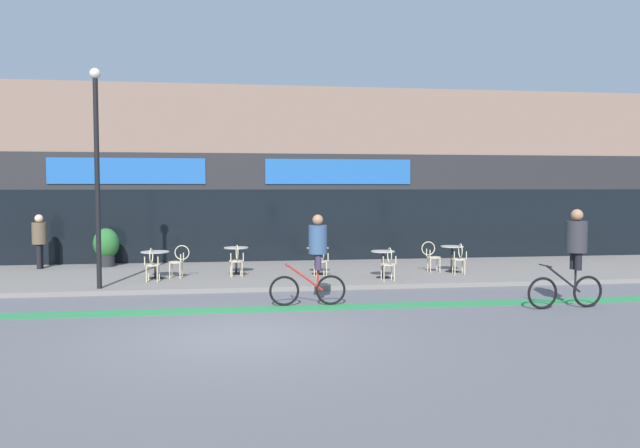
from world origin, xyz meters
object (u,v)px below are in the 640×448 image
object	(u,v)px
bistro_table_4	(452,254)
cafe_chair_2_near	(321,259)
bistro_table_1	(236,255)
pedestrian_near_end	(39,237)
cafe_chair_0_side	(179,259)
cyclist_0	(315,254)
cafe_chair_1_near	(237,258)
cafe_chair_4_side	(431,255)
bistro_table_0	(155,259)
cyclist_1	(574,251)
lamp_post	(97,163)
bistro_table_2	(318,255)
planter_pot	(106,246)
cafe_chair_4_near	(459,257)
cafe_chair_0_near	(152,262)
cafe_chair_3_near	(389,262)
bistro_table_3	(383,259)

from	to	relation	value
bistro_table_4	cafe_chair_2_near	distance (m)	3.99
bistro_table_1	pedestrian_near_end	xyz separation A→B (m)	(-5.90, 1.99, 0.44)
cafe_chair_0_side	cyclist_0	xyz separation A→B (m)	(3.24, -3.80, 0.51)
cafe_chair_1_near	cafe_chair_2_near	size ratio (longest dim) A/B	1.00
bistro_table_1	cafe_chair_4_side	distance (m)	5.66
bistro_table_0	cyclist_0	bearing A→B (deg)	-44.54
bistro_table_0	cafe_chair_1_near	distance (m)	2.19
cafe_chair_2_near	cyclist_1	xyz separation A→B (m)	(4.82, -4.48, 0.60)
lamp_post	pedestrian_near_end	world-z (taller)	lamp_post
cafe_chair_1_near	cafe_chair_0_side	bearing A→B (deg)	81.55
bistro_table_1	cyclist_1	distance (m)	9.01
bistro_table_2	cafe_chair_2_near	size ratio (longest dim) A/B	0.84
lamp_post	cyclist_1	world-z (taller)	lamp_post
planter_pot	pedestrian_near_end	bearing A→B (deg)	-172.08
cafe_chair_2_near	cafe_chair_4_near	world-z (taller)	same
cafe_chair_0_side	cafe_chair_1_near	size ratio (longest dim) A/B	1.00
bistro_table_2	cafe_chair_2_near	bearing A→B (deg)	-89.14
cafe_chair_4_side	cyclist_0	size ratio (longest dim) A/B	0.45
bistro_table_1	cafe_chair_0_near	distance (m)	2.50
cafe_chair_3_near	cyclist_0	size ratio (longest dim) A/B	0.45
cyclist_1	bistro_table_3	bearing A→B (deg)	-55.68
cafe_chair_1_near	bistro_table_4	bearing A→B (deg)	-95.36
cafe_chair_4_side	lamp_post	bearing A→B (deg)	-168.38
bistro_table_0	cafe_chair_1_near	world-z (taller)	cafe_chair_1_near
cafe_chair_2_near	cyclist_0	world-z (taller)	cyclist_0
cafe_chair_2_near	bistro_table_2	bearing A→B (deg)	-6.29
cafe_chair_0_near	planter_pot	size ratio (longest dim) A/B	0.75
cafe_chair_4_side	pedestrian_near_end	world-z (taller)	pedestrian_near_end
cyclist_1	cafe_chair_0_side	bearing A→B (deg)	-32.41
cafe_chair_4_near	cafe_chair_4_side	xyz separation A→B (m)	(-0.62, 0.63, 0.00)
cafe_chair_3_near	lamp_post	distance (m)	7.74
planter_pot	pedestrian_near_end	world-z (taller)	pedestrian_near_end
bistro_table_1	bistro_table_2	world-z (taller)	bistro_table_1
cafe_chair_3_near	bistro_table_4	bearing A→B (deg)	-57.43
bistro_table_0	pedestrian_near_end	distance (m)	4.54
pedestrian_near_end	bistro_table_2	bearing A→B (deg)	164.46
planter_pot	bistro_table_3	bearing A→B (deg)	-24.23
cafe_chair_2_near	bistro_table_4	bearing A→B (deg)	-89.34
cafe_chair_0_side	cyclist_1	distance (m)	9.99
cafe_chair_2_near	bistro_table_1	bearing A→B (deg)	59.68
bistro_table_1	cafe_chair_3_near	size ratio (longest dim) A/B	0.85
cafe_chair_2_near	cyclist_1	distance (m)	6.61
bistro_table_1	cafe_chair_4_near	bearing A→B (deg)	-9.72
cafe_chair_3_near	cyclist_1	world-z (taller)	cyclist_1
cyclist_0	cafe_chair_4_near	bearing A→B (deg)	-142.57
bistro_table_2	cafe_chair_4_side	world-z (taller)	cafe_chair_4_side
cafe_chair_0_side	cafe_chair_3_near	distance (m)	5.70
bistro_table_0	cafe_chair_2_near	distance (m)	4.52
bistro_table_4	cafe_chair_4_near	bearing A→B (deg)	-90.78
cafe_chair_4_near	cyclist_0	bearing A→B (deg)	132.38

